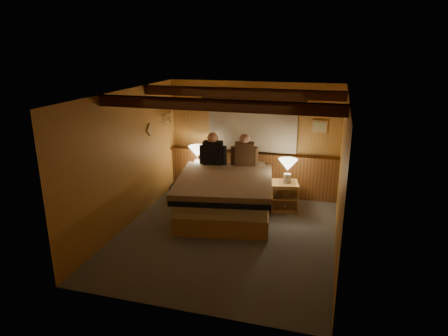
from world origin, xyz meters
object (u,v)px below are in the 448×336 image
at_px(duffel_bag, 184,193).
at_px(person_right, 244,152).
at_px(nightstand_right, 284,196).
at_px(person_left, 213,151).
at_px(bed, 225,194).
at_px(lamp_left, 197,153).
at_px(nightstand_left, 198,181).
at_px(lamp_right, 288,166).

bearing_deg(duffel_bag, person_right, 8.00).
relative_size(nightstand_right, person_left, 0.86).
height_order(person_left, duffel_bag, person_left).
bearing_deg(bed, person_left, 113.91).
relative_size(nightstand_right, lamp_left, 1.21).
bearing_deg(person_right, nightstand_right, -27.92).
bearing_deg(bed, nightstand_right, 15.71).
height_order(bed, nightstand_left, bed).
bearing_deg(lamp_left, lamp_right, -11.03).
bearing_deg(person_right, duffel_bag, -172.13).
bearing_deg(nightstand_left, nightstand_right, 0.38).
xyz_separation_m(lamp_right, person_left, (-1.55, 0.18, 0.14)).
relative_size(lamp_right, person_left, 0.68).
distance_m(nightstand_left, nightstand_right, 1.96).
bearing_deg(person_left, lamp_right, -12.04).
relative_size(person_left, duffel_bag, 1.17).
height_order(nightstand_right, person_right, person_right).
xyz_separation_m(lamp_left, duffel_bag, (-0.13, -0.49, -0.74)).
bearing_deg(nightstand_right, nightstand_left, 157.35).
height_order(nightstand_right, duffel_bag, nightstand_right).
relative_size(person_right, duffel_bag, 1.15).
distance_m(bed, person_left, 1.04).
xyz_separation_m(person_right, duffel_bag, (-1.18, -0.39, -0.85)).
distance_m(nightstand_right, duffel_bag, 2.07).
distance_m(lamp_left, person_left, 0.48).
height_order(person_right, duffel_bag, person_right).
height_order(lamp_left, duffel_bag, lamp_left).
distance_m(person_left, duffel_bag, 1.06).
bearing_deg(nightstand_right, person_right, 150.34).
xyz_separation_m(nightstand_left, lamp_right, (1.96, -0.36, 0.61)).
bearing_deg(lamp_right, lamp_left, 168.97).
distance_m(lamp_left, lamp_right, 2.00).
relative_size(lamp_right, duffel_bag, 0.80).
xyz_separation_m(bed, nightstand_left, (-0.87, 0.87, -0.11)).
bearing_deg(nightstand_left, bed, -33.95).
relative_size(bed, person_left, 3.61).
bearing_deg(lamp_left, person_left, -26.64).
bearing_deg(lamp_right, bed, -155.15).
distance_m(bed, nightstand_right, 1.18).
relative_size(nightstand_left, lamp_left, 1.21).
height_order(bed, person_left, person_left).
bearing_deg(nightstand_right, bed, -166.29).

